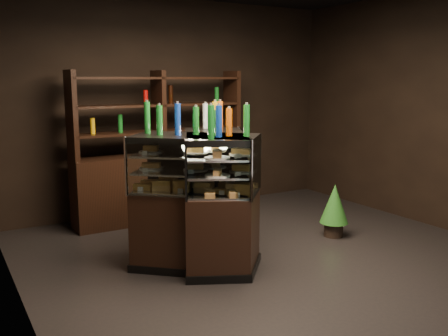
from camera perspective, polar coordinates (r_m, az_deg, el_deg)
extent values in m
plane|color=black|center=(5.44, 5.81, -10.25)|extent=(5.00, 5.00, 0.00)
cube|color=black|center=(7.28, -5.68, 7.04)|extent=(5.00, 0.02, 3.00)
cube|color=black|center=(6.89, 23.23, 6.09)|extent=(0.02, 5.00, 3.00)
cube|color=black|center=(4.16, -22.94, 3.93)|extent=(0.02, 5.00, 3.00)
cube|color=black|center=(5.23, -1.04, -6.46)|extent=(1.07, 1.35, 0.79)
cube|color=black|center=(5.35, -1.03, -10.11)|extent=(1.11, 1.39, 0.08)
cube|color=black|center=(5.05, -1.08, 3.65)|extent=(1.07, 1.35, 0.06)
cube|color=silver|center=(5.13, -1.06, -2.12)|extent=(1.01, 1.29, 0.02)
cube|color=silver|center=(5.10, -1.07, -0.07)|extent=(1.01, 1.29, 0.02)
cube|color=silver|center=(5.07, -1.07, 1.80)|extent=(1.01, 1.29, 0.02)
cube|color=white|center=(5.11, 2.44, 0.89)|extent=(0.54, 1.09, 0.56)
cylinder|color=silver|center=(5.70, 1.64, 1.88)|extent=(0.03, 0.03, 0.58)
cylinder|color=silver|center=(4.51, 3.19, -0.35)|extent=(0.03, 0.03, 0.58)
cube|color=black|center=(5.08, -3.20, -6.98)|extent=(1.31, 1.26, 0.79)
cube|color=black|center=(5.20, -3.16, -10.73)|extent=(1.35, 1.29, 0.08)
cube|color=black|center=(4.89, -3.31, 3.42)|extent=(1.31, 1.26, 0.06)
cube|color=silver|center=(4.98, -3.24, -2.52)|extent=(1.24, 1.19, 0.02)
cube|color=silver|center=(4.94, -3.27, -0.41)|extent=(1.24, 1.19, 0.02)
cube|color=silver|center=(4.91, -3.29, 1.51)|extent=(1.24, 1.19, 0.02)
cube|color=white|center=(4.63, -4.26, -0.10)|extent=(0.91, 0.81, 0.56)
cylinder|color=silver|center=(4.51, 3.19, -0.35)|extent=(0.03, 0.03, 0.58)
cylinder|color=silver|center=(4.84, -11.15, 0.18)|extent=(0.03, 0.03, 0.58)
cube|color=#DEB14F|center=(4.63, -0.34, -2.99)|extent=(0.16, 0.20, 0.06)
cube|color=#DEB14F|center=(4.83, -0.50, -2.44)|extent=(0.16, 0.20, 0.06)
cube|color=#DEB14F|center=(5.03, -0.65, -1.93)|extent=(0.16, 0.20, 0.06)
cube|color=#DEB14F|center=(5.22, -0.79, -1.47)|extent=(0.16, 0.20, 0.06)
cube|color=#DEB14F|center=(5.42, -0.92, -1.03)|extent=(0.16, 0.20, 0.06)
cube|color=#DEB14F|center=(5.62, -1.04, -0.63)|extent=(0.16, 0.20, 0.06)
cylinder|color=white|center=(4.64, -0.75, -0.87)|extent=(0.24, 0.24, 0.02)
cube|color=#DEB14F|center=(4.63, -0.75, -0.45)|extent=(0.15, 0.19, 0.05)
cylinder|color=white|center=(5.09, -1.07, 0.12)|extent=(0.24, 0.24, 0.02)
cube|color=#DEB14F|center=(5.09, -1.07, 0.51)|extent=(0.15, 0.19, 0.05)
cylinder|color=white|center=(5.55, -1.33, 0.96)|extent=(0.24, 0.24, 0.02)
cube|color=#DEB14F|center=(5.54, -1.33, 1.31)|extent=(0.15, 0.19, 0.05)
cylinder|color=white|center=(4.61, -0.76, 1.18)|extent=(0.24, 0.24, 0.02)
cube|color=#DEB14F|center=(4.61, -0.76, 1.60)|extent=(0.15, 0.19, 0.05)
cylinder|color=white|center=(5.07, -1.07, 1.99)|extent=(0.24, 0.24, 0.02)
cube|color=#DEB14F|center=(5.06, -1.07, 2.38)|extent=(0.15, 0.19, 0.05)
cylinder|color=white|center=(5.52, -1.33, 2.67)|extent=(0.24, 0.24, 0.02)
cube|color=#DEB14F|center=(5.52, -1.34, 3.03)|extent=(0.15, 0.19, 0.05)
cube|color=#DEB14F|center=(5.09, -8.88, -1.90)|extent=(0.19, 0.19, 0.06)
cube|color=#DEB14F|center=(5.03, -6.70, -2.00)|extent=(0.19, 0.19, 0.06)
cube|color=#DEB14F|center=(4.97, -4.47, -2.11)|extent=(0.19, 0.19, 0.06)
cube|color=#DEB14F|center=(4.92, -2.19, -2.21)|extent=(0.19, 0.19, 0.06)
cube|color=#DEB14F|center=(4.87, 0.13, -2.32)|extent=(0.19, 0.19, 0.06)
cube|color=#DEB14F|center=(4.84, 2.50, -2.42)|extent=(0.19, 0.19, 0.06)
cylinder|color=white|center=(5.07, -8.30, -0.02)|extent=(0.24, 0.24, 0.02)
cube|color=#DEB14F|center=(5.07, -8.31, 0.36)|extent=(0.18, 0.18, 0.05)
cylinder|color=white|center=(4.94, -3.27, -0.21)|extent=(0.24, 0.24, 0.02)
cube|color=#DEB14F|center=(4.93, -3.27, 0.18)|extent=(0.18, 0.18, 0.05)
cylinder|color=white|center=(4.84, 2.00, -0.41)|extent=(0.24, 0.24, 0.02)
cube|color=#DEB14F|center=(4.84, 2.01, 0.00)|extent=(0.18, 0.18, 0.05)
cylinder|color=white|center=(5.05, -8.35, 1.85)|extent=(0.24, 0.24, 0.02)
cube|color=#DEB14F|center=(5.04, -8.36, 2.24)|extent=(0.18, 0.18, 0.05)
cylinder|color=white|center=(4.91, -3.29, 1.71)|extent=(0.24, 0.24, 0.02)
cube|color=#DEB14F|center=(4.91, -3.29, 2.11)|extent=(0.18, 0.18, 0.05)
cylinder|color=white|center=(4.81, 2.02, 1.56)|extent=(0.24, 0.24, 0.02)
cube|color=#DEB14F|center=(4.81, 2.02, 1.96)|extent=(0.18, 0.18, 0.05)
cylinder|color=silver|center=(4.52, -0.73, 5.05)|extent=(0.06, 0.06, 0.28)
cylinder|color=silver|center=(4.51, -0.73, 6.95)|extent=(0.03, 0.03, 0.02)
cylinder|color=yellow|center=(4.69, -0.86, 5.24)|extent=(0.06, 0.06, 0.28)
cylinder|color=silver|center=(4.68, -0.86, 7.07)|extent=(0.03, 0.03, 0.02)
cylinder|color=#147223|center=(4.86, -0.97, 5.41)|extent=(0.06, 0.06, 0.28)
cylinder|color=silver|center=(4.85, -0.98, 7.18)|extent=(0.03, 0.03, 0.02)
cylinder|color=#B20C0A|center=(5.03, -1.08, 5.57)|extent=(0.06, 0.06, 0.28)
cylinder|color=silver|center=(5.02, -1.09, 7.28)|extent=(0.03, 0.03, 0.02)
cylinder|color=#D8590A|center=(5.20, -1.19, 5.72)|extent=(0.06, 0.06, 0.28)
cylinder|color=silver|center=(5.19, -1.19, 7.37)|extent=(0.03, 0.03, 0.02)
cylinder|color=#0F38B2|center=(5.37, -1.28, 5.86)|extent=(0.06, 0.06, 0.28)
cylinder|color=silver|center=(5.36, -1.29, 7.46)|extent=(0.03, 0.03, 0.02)
cylinder|color=black|center=(5.54, -1.37, 6.00)|extent=(0.06, 0.06, 0.28)
cylinder|color=silver|center=(5.53, -1.38, 7.55)|extent=(0.03, 0.03, 0.02)
cylinder|color=silver|center=(5.03, -8.96, 5.45)|extent=(0.06, 0.06, 0.28)
cylinder|color=silver|center=(5.02, -9.01, 7.15)|extent=(0.03, 0.03, 0.02)
cylinder|color=yellow|center=(4.97, -7.12, 5.44)|extent=(0.06, 0.06, 0.28)
cylinder|color=silver|center=(4.96, -7.16, 7.17)|extent=(0.03, 0.03, 0.02)
cylinder|color=#147223|center=(4.92, -5.24, 5.43)|extent=(0.06, 0.06, 0.28)
cylinder|color=silver|center=(4.91, -5.27, 7.17)|extent=(0.03, 0.03, 0.02)
cylinder|color=#B20C0A|center=(4.87, -3.33, 5.41)|extent=(0.06, 0.06, 0.28)
cylinder|color=silver|center=(4.86, -3.34, 7.17)|extent=(0.03, 0.03, 0.02)
cylinder|color=#D8590A|center=(4.83, -1.37, 5.38)|extent=(0.06, 0.06, 0.28)
cylinder|color=silver|center=(4.82, -1.38, 7.16)|extent=(0.03, 0.03, 0.02)
cylinder|color=#0F38B2|center=(4.80, 0.61, 5.35)|extent=(0.06, 0.06, 0.28)
cylinder|color=silver|center=(4.79, 0.61, 7.14)|extent=(0.03, 0.03, 0.02)
cylinder|color=black|center=(4.77, 2.62, 5.31)|extent=(0.06, 0.06, 0.28)
cylinder|color=silver|center=(4.76, 2.63, 7.11)|extent=(0.03, 0.03, 0.02)
cylinder|color=black|center=(6.26, 12.40, -6.87)|extent=(0.23, 0.23, 0.17)
cone|color=#1F5A19|center=(6.17, 12.52, -4.00)|extent=(0.34, 0.34, 0.48)
cone|color=#1F5A19|center=(6.13, 12.57, -2.58)|extent=(0.27, 0.27, 0.33)
cube|color=black|center=(6.84, -7.28, -2.09)|extent=(2.35, 0.46, 0.90)
cube|color=black|center=(6.32, -17.03, 5.71)|extent=(0.07, 0.38, 1.10)
cube|color=black|center=(6.70, -7.47, 6.30)|extent=(0.07, 0.38, 1.10)
cube|color=black|center=(7.23, 0.90, 6.67)|extent=(0.07, 0.38, 1.10)
cube|color=black|center=(6.72, -7.42, 4.17)|extent=(2.31, 0.42, 0.03)
cube|color=black|center=(6.69, -7.49, 7.15)|extent=(2.31, 0.42, 0.03)
cube|color=black|center=(6.68, -7.56, 10.15)|extent=(2.31, 0.42, 0.03)
cylinder|color=silver|center=(6.40, -14.79, 4.75)|extent=(0.06, 0.06, 0.22)
cylinder|color=yellow|center=(6.51, -11.77, 4.96)|extent=(0.06, 0.06, 0.22)
cylinder|color=#147223|center=(6.64, -8.86, 5.15)|extent=(0.06, 0.06, 0.22)
cylinder|color=#B20C0A|center=(6.78, -6.06, 5.32)|extent=(0.06, 0.06, 0.22)
cylinder|color=#D8590A|center=(6.94, -3.38, 5.47)|extent=(0.06, 0.06, 0.22)
cylinder|color=#0F38B2|center=(7.11, -0.83, 5.60)|extent=(0.06, 0.06, 0.22)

